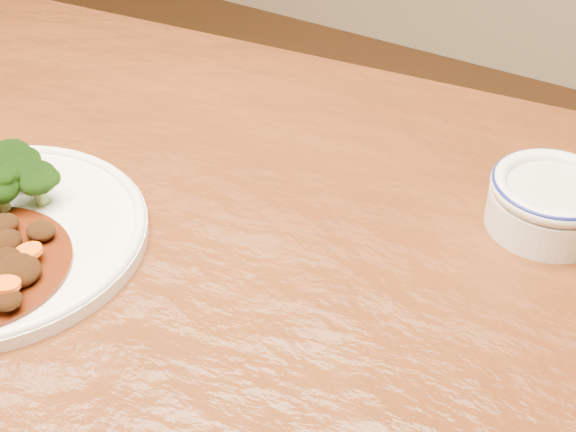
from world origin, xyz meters
The scene contains 2 objects.
dining_table centered at (0.00, 0.00, 0.67)m, with size 1.59×1.06×0.75m.
dip_bowl centered at (0.34, 0.24, 0.78)m, with size 0.12×0.12×0.06m.
Camera 1 is at (0.45, -0.44, 1.26)m, focal length 50.00 mm.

